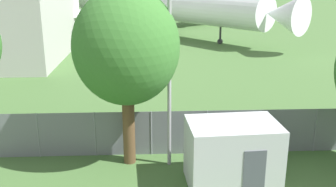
% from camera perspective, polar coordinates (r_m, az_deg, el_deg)
% --- Properties ---
extents(perimeter_fence, '(56.07, 0.07, 2.10)m').
position_cam_1_polar(perimeter_fence, '(18.03, -2.46, -5.77)').
color(perimeter_fence, slate).
rests_on(perimeter_fence, ground).
extents(airplane, '(30.98, 34.97, 11.86)m').
position_cam_1_polar(airplane, '(54.08, -2.04, 12.86)').
color(airplane, silver).
rests_on(airplane, ground).
extents(portable_cabin, '(3.62, 2.56, 2.58)m').
position_cam_1_polar(portable_cabin, '(15.74, 9.30, -8.63)').
color(portable_cabin, silver).
rests_on(portable_cabin, ground).
extents(tree_behind_benches, '(4.39, 4.39, 7.60)m').
position_cam_1_polar(tree_behind_benches, '(16.16, -6.08, 6.64)').
color(tree_behind_benches, brown).
rests_on(tree_behind_benches, ground).
extents(light_mast, '(0.44, 0.44, 8.51)m').
position_cam_1_polar(light_mast, '(15.86, 0.20, 6.51)').
color(light_mast, '#99999E').
rests_on(light_mast, ground).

